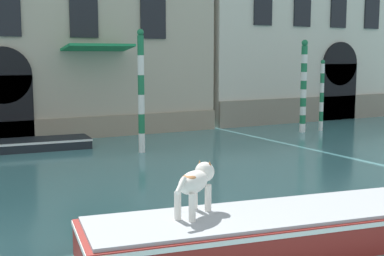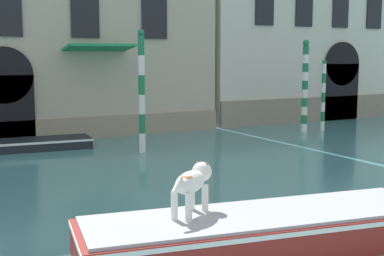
{
  "view_description": "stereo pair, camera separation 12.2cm",
  "coord_description": "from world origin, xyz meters",
  "px_view_note": "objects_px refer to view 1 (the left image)",
  "views": [
    {
      "loc": [
        -4.55,
        -2.29,
        3.45
      ],
      "look_at": [
        3.2,
        12.16,
        1.2
      ],
      "focal_mm": 50.0,
      "sensor_mm": 36.0,
      "label": 1
    },
    {
      "loc": [
        -4.44,
        -2.35,
        3.45
      ],
      "look_at": [
        3.2,
        12.16,
        1.2
      ],
      "focal_mm": 50.0,
      "sensor_mm": 36.0,
      "label": 2
    }
  ],
  "objects_px": {
    "mooring_pole_0": "(322,95)",
    "mooring_pole_2": "(304,86)",
    "boat_foreground": "(265,230)",
    "boat_moored_near_palazzo": "(11,146)",
    "dog_on_deck": "(196,182)",
    "mooring_pole_3": "(141,91)"
  },
  "relations": [
    {
      "from": "dog_on_deck",
      "to": "mooring_pole_3",
      "type": "bearing_deg",
      "value": 35.48
    },
    {
      "from": "boat_foreground",
      "to": "mooring_pole_0",
      "type": "xyz_separation_m",
      "value": [
        11.25,
        11.2,
        1.27
      ]
    },
    {
      "from": "dog_on_deck",
      "to": "mooring_pole_3",
      "type": "height_order",
      "value": "mooring_pole_3"
    },
    {
      "from": "boat_foreground",
      "to": "mooring_pole_0",
      "type": "relative_size",
      "value": 2.1
    },
    {
      "from": "dog_on_deck",
      "to": "mooring_pole_2",
      "type": "distance_m",
      "value": 15.58
    },
    {
      "from": "mooring_pole_2",
      "to": "mooring_pole_3",
      "type": "xyz_separation_m",
      "value": [
        -8.36,
        -1.27,
        0.11
      ]
    },
    {
      "from": "mooring_pole_0",
      "to": "mooring_pole_2",
      "type": "relative_size",
      "value": 0.79
    },
    {
      "from": "boat_foreground",
      "to": "boat_moored_near_palazzo",
      "type": "height_order",
      "value": "boat_foreground"
    },
    {
      "from": "mooring_pole_0",
      "to": "boat_foreground",
      "type": "bearing_deg",
      "value": -135.11
    },
    {
      "from": "mooring_pole_2",
      "to": "mooring_pole_0",
      "type": "bearing_deg",
      "value": -0.44
    },
    {
      "from": "boat_foreground",
      "to": "mooring_pole_2",
      "type": "bearing_deg",
      "value": 56.97
    },
    {
      "from": "boat_moored_near_palazzo",
      "to": "mooring_pole_0",
      "type": "distance_m",
      "value": 13.64
    },
    {
      "from": "dog_on_deck",
      "to": "boat_moored_near_palazzo",
      "type": "distance_m",
      "value": 11.93
    },
    {
      "from": "mooring_pole_2",
      "to": "mooring_pole_3",
      "type": "relative_size",
      "value": 0.95
    },
    {
      "from": "boat_foreground",
      "to": "mooring_pole_3",
      "type": "xyz_separation_m",
      "value": [
        1.81,
        9.94,
        1.83
      ]
    },
    {
      "from": "dog_on_deck",
      "to": "mooring_pole_2",
      "type": "xyz_separation_m",
      "value": [
        11.31,
        10.69,
        0.82
      ]
    },
    {
      "from": "mooring_pole_2",
      "to": "boat_moored_near_palazzo",
      "type": "bearing_deg",
      "value": 174.77
    },
    {
      "from": "boat_moored_near_palazzo",
      "to": "mooring_pole_0",
      "type": "bearing_deg",
      "value": -0.2
    },
    {
      "from": "boat_foreground",
      "to": "boat_moored_near_palazzo",
      "type": "distance_m",
      "value": 12.56
    },
    {
      "from": "boat_foreground",
      "to": "mooring_pole_0",
      "type": "distance_m",
      "value": 15.92
    },
    {
      "from": "boat_moored_near_palazzo",
      "to": "mooring_pole_2",
      "type": "relative_size",
      "value": 1.39
    },
    {
      "from": "dog_on_deck",
      "to": "mooring_pole_0",
      "type": "relative_size",
      "value": 0.34
    }
  ]
}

